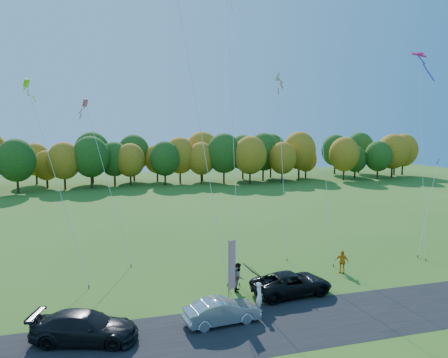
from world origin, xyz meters
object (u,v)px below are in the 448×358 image
object	(u,v)px
person_east	(342,262)
feather_flag	(231,264)
black_suv	(292,283)
silver_sedan	(222,311)

from	to	relation	value
person_east	feather_flag	size ratio (longest dim) A/B	0.42
person_east	black_suv	bearing A→B (deg)	-105.46
feather_flag	silver_sedan	bearing A→B (deg)	-118.11
black_suv	feather_flag	size ratio (longest dim) A/B	1.30
silver_sedan	feather_flag	xyz separation A→B (m)	(1.30, 2.43, 1.81)
black_suv	silver_sedan	bearing A→B (deg)	111.32
person_east	feather_flag	xyz separation A→B (m)	(-9.68, -3.15, 1.65)
black_suv	person_east	xyz separation A→B (m)	(5.44, 2.83, 0.12)
silver_sedan	person_east	distance (m)	12.32
silver_sedan	black_suv	bearing A→B (deg)	-69.60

